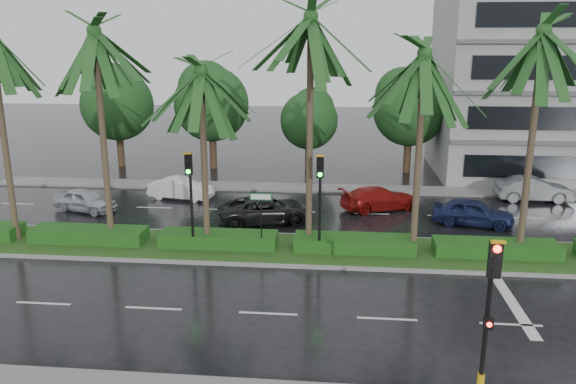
# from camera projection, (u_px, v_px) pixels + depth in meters

# --- Properties ---
(ground) EXTENTS (120.00, 120.00, 0.00)m
(ground) POSITION_uv_depth(u_px,v_px,m) (283.00, 259.00, 23.85)
(ground) COLOR black
(ground) RESTS_ON ground
(far_sidewalk) EXTENTS (40.00, 2.00, 0.12)m
(far_sidewalk) POSITION_uv_depth(u_px,v_px,m) (303.00, 188.00, 35.38)
(far_sidewalk) COLOR slate
(far_sidewalk) RESTS_ON ground
(median) EXTENTS (36.00, 4.00, 0.15)m
(median) POSITION_uv_depth(u_px,v_px,m) (286.00, 249.00, 24.79)
(median) COLOR gray
(median) RESTS_ON ground
(hedge) EXTENTS (35.20, 1.40, 0.60)m
(hedge) POSITION_uv_depth(u_px,v_px,m) (286.00, 241.00, 24.70)
(hedge) COLOR #194714
(hedge) RESTS_ON median
(lane_markings) EXTENTS (34.00, 13.06, 0.01)m
(lane_markings) POSITION_uv_depth(u_px,v_px,m) (355.00, 265.00, 23.15)
(lane_markings) COLOR silver
(lane_markings) RESTS_ON ground
(palm_row) EXTENTS (26.30, 4.20, 10.58)m
(palm_row) POSITION_uv_depth(u_px,v_px,m) (255.00, 56.00, 22.79)
(palm_row) COLOR #463C28
(palm_row) RESTS_ON median
(signal_near) EXTENTS (0.34, 0.45, 4.36)m
(signal_near) POSITION_uv_depth(u_px,v_px,m) (488.00, 315.00, 13.61)
(signal_near) COLOR black
(signal_near) RESTS_ON near_sidewalk
(signal_median_left) EXTENTS (0.34, 0.42, 4.36)m
(signal_median_left) POSITION_uv_depth(u_px,v_px,m) (190.00, 187.00, 23.74)
(signal_median_left) COLOR black
(signal_median_left) RESTS_ON median
(signal_median_right) EXTENTS (0.34, 0.42, 4.36)m
(signal_median_right) POSITION_uv_depth(u_px,v_px,m) (320.00, 190.00, 23.23)
(signal_median_right) COLOR black
(signal_median_right) RESTS_ON median
(street_sign) EXTENTS (0.95, 0.09, 2.60)m
(street_sign) POSITION_uv_depth(u_px,v_px,m) (261.00, 207.00, 23.86)
(street_sign) COLOR black
(street_sign) RESTS_ON median
(bg_trees) EXTENTS (33.15, 5.36, 7.74)m
(bg_trees) POSITION_uv_depth(u_px,v_px,m) (302.00, 104.00, 39.61)
(bg_trees) COLOR #332717
(bg_trees) RESTS_ON ground
(building) EXTENTS (16.00, 10.00, 12.00)m
(building) POSITION_uv_depth(u_px,v_px,m) (560.00, 87.00, 38.05)
(building) COLOR gray
(building) RESTS_ON ground
(car_silver) EXTENTS (2.47, 3.86, 1.22)m
(car_silver) POSITION_uv_depth(u_px,v_px,m) (85.00, 200.00, 30.54)
(car_silver) COLOR #BABDC3
(car_silver) RESTS_ON ground
(car_white) EXTENTS (1.89, 3.94, 1.25)m
(car_white) POSITION_uv_depth(u_px,v_px,m) (181.00, 189.00, 32.97)
(car_white) COLOR white
(car_white) RESTS_ON ground
(car_darkgrey) EXTENTS (3.63, 5.30, 1.35)m
(car_darkgrey) POSITION_uv_depth(u_px,v_px,m) (265.00, 210.00, 28.58)
(car_darkgrey) COLOR black
(car_darkgrey) RESTS_ON ground
(car_red) EXTENTS (3.32, 4.71, 1.27)m
(car_red) POSITION_uv_depth(u_px,v_px,m) (379.00, 198.00, 30.86)
(car_red) COLOR maroon
(car_red) RESTS_ON ground
(car_blue) EXTENTS (2.48, 4.23, 1.35)m
(car_blue) POSITION_uv_depth(u_px,v_px,m) (473.00, 212.00, 28.15)
(car_blue) COLOR navy
(car_blue) RESTS_ON ground
(car_grey) EXTENTS (1.51, 4.25, 1.40)m
(car_grey) POSITION_uv_depth(u_px,v_px,m) (533.00, 189.00, 32.52)
(car_grey) COLOR #56595B
(car_grey) RESTS_ON ground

